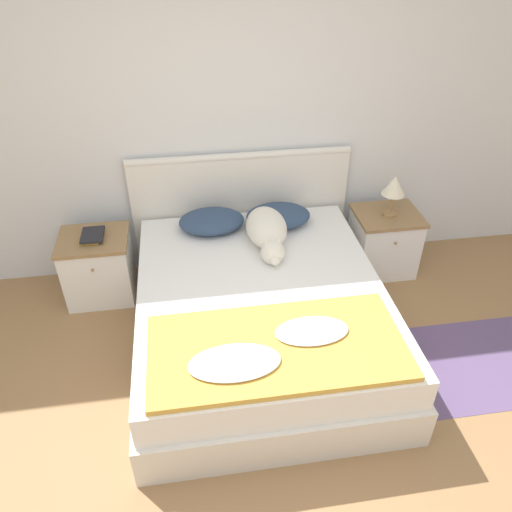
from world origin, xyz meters
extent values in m
plane|color=#997047|center=(0.00, 0.00, 0.00)|extent=(16.00, 16.00, 0.00)
cube|color=silver|center=(0.00, 2.13, 1.27)|extent=(9.00, 0.06, 2.55)
cube|color=silver|center=(0.11, 1.05, 0.15)|extent=(1.68, 1.97, 0.29)
cube|color=white|center=(0.11, 1.05, 0.41)|extent=(1.62, 1.91, 0.23)
cube|color=silver|center=(0.11, 2.06, 0.50)|extent=(1.76, 0.04, 1.00)
cylinder|color=silver|center=(0.11, 2.06, 1.00)|extent=(1.76, 0.06, 0.06)
cube|color=white|center=(-1.05, 1.78, 0.26)|extent=(0.50, 0.42, 0.51)
cube|color=#937047|center=(-1.05, 1.78, 0.53)|extent=(0.52, 0.44, 0.03)
sphere|color=#937047|center=(-1.05, 1.56, 0.40)|extent=(0.02, 0.02, 0.02)
cube|color=white|center=(1.27, 1.78, 0.26)|extent=(0.50, 0.42, 0.51)
cube|color=#937047|center=(1.27, 1.78, 0.53)|extent=(0.52, 0.44, 0.03)
sphere|color=#937047|center=(1.27, 1.56, 0.40)|extent=(0.02, 0.02, 0.02)
ellipsoid|color=navy|center=(-0.15, 1.80, 0.59)|extent=(0.50, 0.37, 0.14)
ellipsoid|color=navy|center=(0.37, 1.80, 0.59)|extent=(0.50, 0.37, 0.14)
cube|color=gold|center=(0.11, 0.46, 0.54)|extent=(1.45, 0.70, 0.04)
ellipsoid|color=silver|center=(-0.14, 0.36, 0.57)|extent=(0.51, 0.28, 0.03)
ellipsoid|color=silver|center=(0.33, 0.53, 0.57)|extent=(0.44, 0.25, 0.03)
ellipsoid|color=silver|center=(0.24, 1.57, 0.64)|extent=(0.30, 0.46, 0.24)
sphere|color=silver|center=(0.24, 1.30, 0.60)|extent=(0.17, 0.17, 0.17)
ellipsoid|color=silver|center=(0.24, 1.22, 0.59)|extent=(0.08, 0.09, 0.07)
cone|color=silver|center=(0.19, 1.31, 0.67)|extent=(0.05, 0.05, 0.06)
cone|color=silver|center=(0.28, 1.31, 0.67)|extent=(0.05, 0.05, 0.06)
ellipsoid|color=silver|center=(0.28, 1.76, 0.58)|extent=(0.15, 0.21, 0.09)
cube|color=gold|center=(-1.06, 1.77, 0.55)|extent=(0.15, 0.19, 0.02)
cube|color=#232328|center=(-1.04, 1.77, 0.57)|extent=(0.16, 0.22, 0.02)
cylinder|color=#9E7A4C|center=(1.27, 1.76, 0.55)|extent=(0.11, 0.11, 0.02)
cylinder|color=#9E7A4C|center=(1.27, 1.76, 0.65)|extent=(0.02, 0.02, 0.17)
cone|color=beige|center=(1.27, 1.76, 0.81)|extent=(0.18, 0.18, 0.15)
cube|color=#604C75|center=(1.61, 0.62, 0.00)|extent=(1.12, 0.80, 0.00)
camera|label=1|loc=(-0.31, -1.50, 2.60)|focal=35.00mm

